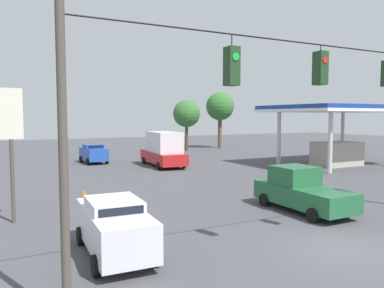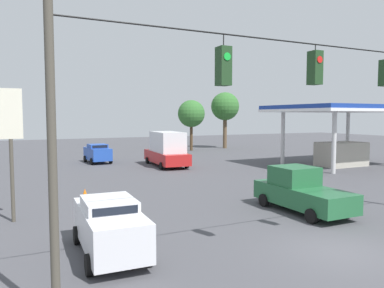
% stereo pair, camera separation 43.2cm
% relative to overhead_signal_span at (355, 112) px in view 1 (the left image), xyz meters
% --- Properties ---
extents(ground_plane, '(140.00, 140.00, 0.00)m').
position_rel_overhead_signal_span_xyz_m(ground_plane, '(-0.03, -0.35, -4.73)').
color(ground_plane, '#47474C').
extents(overhead_signal_span, '(18.40, 0.38, 7.35)m').
position_rel_overhead_signal_span_xyz_m(overhead_signal_span, '(0.00, 0.00, 0.00)').
color(overhead_signal_span, '#4C473D').
rests_on(overhead_signal_span, ground_plane).
extents(box_truck_red_oncoming_deep, '(2.93, 6.94, 3.16)m').
position_rel_overhead_signal_span_xyz_m(box_truck_red_oncoming_deep, '(-3.17, -23.21, -3.18)').
color(box_truck_red_oncoming_deep, red).
rests_on(box_truck_red_oncoming_deep, ground_plane).
extents(sedan_blue_withflow_deep, '(2.23, 3.95, 1.85)m').
position_rel_overhead_signal_span_xyz_m(sedan_blue_withflow_deep, '(2.04, -28.44, -3.77)').
color(sedan_blue_withflow_deep, '#234CB2').
rests_on(sedan_blue_withflow_deep, ground_plane).
extents(sedan_white_parked_shoulder, '(2.13, 4.63, 1.88)m').
position_rel_overhead_signal_span_xyz_m(sedan_white_parked_shoulder, '(6.99, -3.57, -3.75)').
color(sedan_white_parked_shoulder, silver).
rests_on(sedan_white_parked_shoulder, ground_plane).
extents(pickup_truck_green_crossing_near, '(2.32, 5.22, 2.12)m').
position_rel_overhead_signal_span_xyz_m(pickup_truck_green_crossing_near, '(-2.69, -5.11, -3.76)').
color(pickup_truck_green_crossing_near, '#236038').
rests_on(pickup_truck_green_crossing_near, ground_plane).
extents(traffic_cone_nearest, '(0.42, 0.42, 0.65)m').
position_rel_overhead_signal_span_xyz_m(traffic_cone_nearest, '(6.50, -2.54, -4.41)').
color(traffic_cone_nearest, orange).
rests_on(traffic_cone_nearest, ground_plane).
extents(traffic_cone_second, '(0.42, 0.42, 0.65)m').
position_rel_overhead_signal_span_xyz_m(traffic_cone_second, '(6.40, -5.08, -4.41)').
color(traffic_cone_second, orange).
rests_on(traffic_cone_second, ground_plane).
extents(traffic_cone_third, '(0.42, 0.42, 0.65)m').
position_rel_overhead_signal_span_xyz_m(traffic_cone_third, '(6.33, -7.52, -4.41)').
color(traffic_cone_third, orange).
rests_on(traffic_cone_third, ground_plane).
extents(traffic_cone_fourth, '(0.42, 0.42, 0.65)m').
position_rel_overhead_signal_span_xyz_m(traffic_cone_fourth, '(6.29, -9.55, -4.41)').
color(traffic_cone_fourth, orange).
rests_on(traffic_cone_fourth, ground_plane).
extents(traffic_cone_fifth, '(0.42, 0.42, 0.65)m').
position_rel_overhead_signal_span_xyz_m(traffic_cone_fifth, '(6.24, -12.14, -4.41)').
color(traffic_cone_fifth, orange).
rests_on(traffic_cone_fifth, ground_plane).
extents(gas_station, '(12.40, 8.94, 5.57)m').
position_rel_overhead_signal_span_xyz_m(gas_station, '(-17.72, -16.19, -0.67)').
color(gas_station, navy).
rests_on(gas_station, ground_plane).
extents(tree_horizon_left, '(4.00, 4.00, 8.01)m').
position_rel_overhead_signal_span_xyz_m(tree_horizon_left, '(-18.07, -37.45, 1.19)').
color(tree_horizon_left, brown).
rests_on(tree_horizon_left, ground_plane).
extents(tree_horizon_right, '(3.61, 3.61, 6.75)m').
position_rel_overhead_signal_span_xyz_m(tree_horizon_right, '(-12.11, -36.27, 0.17)').
color(tree_horizon_right, '#4C3823').
rests_on(tree_horizon_right, ground_plane).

